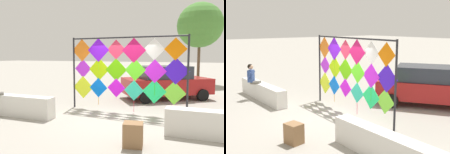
% 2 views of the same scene
% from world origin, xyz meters
% --- Properties ---
extents(ground, '(120.00, 120.00, 0.00)m').
position_xyz_m(ground, '(0.00, 0.00, 0.00)').
color(ground, '#9E998E').
extents(plaza_ledge_left, '(3.85, 0.44, 0.73)m').
position_xyz_m(plaza_ledge_left, '(-3.78, -0.60, 0.36)').
color(plaza_ledge_left, silver).
rests_on(plaza_ledge_left, ground).
extents(kite_display_rack, '(4.56, 0.29, 2.83)m').
position_xyz_m(kite_display_rack, '(0.10, 1.21, 1.70)').
color(kite_display_rack, '#232328').
rests_on(kite_display_rack, ground).
extents(parked_car, '(4.43, 3.77, 1.61)m').
position_xyz_m(parked_car, '(1.16, 4.47, 0.82)').
color(parked_car, maroon).
rests_on(parked_car, ground).
extents(cardboard_box_large, '(0.52, 0.46, 0.57)m').
position_xyz_m(cardboard_box_large, '(1.27, -1.81, 0.29)').
color(cardboard_box_large, olive).
rests_on(cardboard_box_large, ground).
extents(tree_broadleaf, '(3.25, 3.25, 5.92)m').
position_xyz_m(tree_broadleaf, '(2.57, 11.23, 4.17)').
color(tree_broadleaf, brown).
rests_on(tree_broadleaf, ground).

